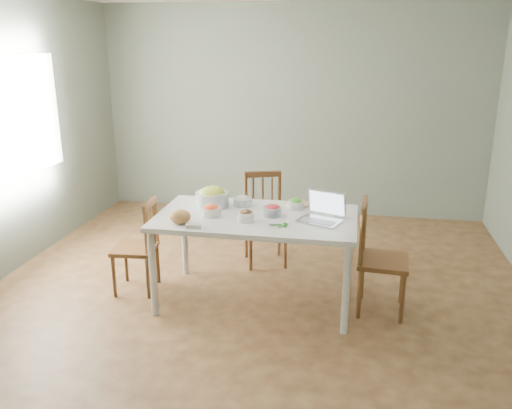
% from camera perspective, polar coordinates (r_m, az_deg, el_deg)
% --- Properties ---
extents(floor, '(5.00, 5.00, 0.00)m').
position_cam_1_polar(floor, '(4.95, -0.04, -9.48)').
color(floor, '#4B2E19').
rests_on(floor, ground).
extents(wall_back, '(5.00, 0.00, 2.70)m').
position_cam_1_polar(wall_back, '(6.95, 3.88, 10.00)').
color(wall_back, slate).
rests_on(wall_back, ground).
extents(wall_front, '(5.00, 0.00, 2.70)m').
position_cam_1_polar(wall_front, '(2.20, -12.38, -6.79)').
color(wall_front, slate).
rests_on(wall_front, ground).
extents(window_left, '(0.04, 1.60, 1.20)m').
position_cam_1_polar(window_left, '(5.75, -24.80, 8.43)').
color(window_left, white).
rests_on(window_left, ground).
extents(dining_table, '(1.71, 0.96, 0.80)m').
position_cam_1_polar(dining_table, '(4.65, 0.00, -5.89)').
color(dining_table, white).
rests_on(dining_table, floor).
extents(chair_far, '(0.53, 0.51, 0.94)m').
position_cam_1_polar(chair_far, '(5.40, 1.03, -1.70)').
color(chair_far, '#452C13').
rests_on(chair_far, floor).
extents(chair_left, '(0.40, 0.42, 0.87)m').
position_cam_1_polar(chair_left, '(4.96, -12.98, -4.40)').
color(chair_left, '#452C13').
rests_on(chair_left, floor).
extents(chair_right, '(0.44, 0.46, 0.97)m').
position_cam_1_polar(chair_right, '(4.57, 13.63, -5.69)').
color(chair_right, '#452C13').
rests_on(chair_right, floor).
extents(bread_boule, '(0.21, 0.21, 0.11)m').
position_cam_1_polar(bread_boule, '(4.35, -8.20, -1.30)').
color(bread_boule, '#B57E3A').
rests_on(bread_boule, dining_table).
extents(butter_stick, '(0.13, 0.05, 0.03)m').
position_cam_1_polar(butter_stick, '(4.23, -6.79, -2.38)').
color(butter_stick, silver).
rests_on(butter_stick, dining_table).
extents(bowl_squash, '(0.31, 0.31, 0.17)m').
position_cam_1_polar(bowl_squash, '(4.76, -4.77, 0.85)').
color(bowl_squash, '#D7E439').
rests_on(bowl_squash, dining_table).
extents(bowl_carrot, '(0.19, 0.19, 0.09)m').
position_cam_1_polar(bowl_carrot, '(4.51, -4.86, -0.64)').
color(bowl_carrot, '#E43503').
rests_on(bowl_carrot, dining_table).
extents(bowl_onion, '(0.22, 0.22, 0.09)m').
position_cam_1_polar(bowl_onion, '(4.77, -1.45, 0.42)').
color(bowl_onion, white).
rests_on(bowl_onion, dining_table).
extents(bowl_mushroom, '(0.17, 0.17, 0.09)m').
position_cam_1_polar(bowl_mushroom, '(4.37, -1.10, -1.19)').
color(bowl_mushroom, '#42230D').
rests_on(bowl_mushroom, dining_table).
extents(bowl_redpep, '(0.18, 0.18, 0.10)m').
position_cam_1_polar(bowl_redpep, '(4.50, 1.79, -0.61)').
color(bowl_redpep, '#B4242F').
rests_on(bowl_redpep, dining_table).
extents(bowl_broccoli, '(0.19, 0.19, 0.09)m').
position_cam_1_polar(bowl_broccoli, '(4.70, 4.35, 0.12)').
color(bowl_broccoli, '#246319').
rests_on(bowl_broccoli, dining_table).
extents(flatbread, '(0.29, 0.29, 0.02)m').
position_cam_1_polar(flatbread, '(4.80, 4.47, 0.02)').
color(flatbread, '#D0B18D').
rests_on(flatbread, dining_table).
extents(basil_bunch, '(0.18, 0.18, 0.02)m').
position_cam_1_polar(basil_bunch, '(4.27, 2.46, -2.14)').
color(basil_bunch, '#175A1A').
rests_on(basil_bunch, dining_table).
extents(laptop, '(0.41, 0.38, 0.24)m').
position_cam_1_polar(laptop, '(4.35, 6.94, -0.40)').
color(laptop, silver).
rests_on(laptop, dining_table).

